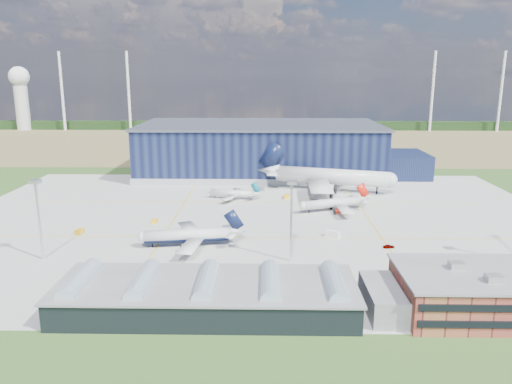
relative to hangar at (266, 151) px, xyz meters
name	(u,v)px	position (x,y,z in m)	size (l,w,h in m)	color
ground	(257,228)	(-2.81, -94.80, -11.62)	(600.00, 600.00, 0.00)	#2F4A1C
apron	(257,220)	(-2.81, -84.80, -11.59)	(220.00, 160.00, 0.08)	#9C9C97
farmland	(262,141)	(-2.81, 125.20, -11.62)	(600.00, 220.00, 0.01)	olive
treeline	(263,125)	(-2.81, 205.20, -7.62)	(600.00, 8.00, 8.00)	black
horizon_dressing	(52,92)	(-194.11, 199.58, 22.58)	(440.20, 18.00, 70.00)	silver
hangar	(266,151)	(0.00, 0.00, 0.00)	(145.00, 62.00, 26.10)	black
ops_building	(504,292)	(52.20, -154.81, -6.82)	(46.00, 23.00, 10.90)	maroon
glass_concourse	(223,295)	(-9.26, -154.80, -7.93)	(78.00, 23.00, 8.60)	black
light_mast_west	(38,207)	(-62.81, -124.80, 3.82)	(2.60, 2.60, 23.00)	silver
light_mast_center	(291,208)	(7.19, -124.80, 3.82)	(2.60, 2.60, 23.00)	silver
airliner_navy	(186,229)	(-23.80, -112.98, -6.25)	(32.88, 32.17, 10.72)	silver
airliner_red	(332,199)	(25.27, -72.80, -6.69)	(30.24, 29.58, 9.86)	silver
airliner_widebody	(332,168)	(29.29, -39.80, -1.28)	(63.38, 62.01, 20.67)	silver
airliner_regional	(232,190)	(-14.06, -54.80, -7.81)	(23.35, 22.84, 7.61)	silver
gse_tug_a	(79,232)	(-60.86, -101.83, -10.91)	(2.08, 3.40, 1.42)	yellow
gse_tug_b	(155,221)	(-38.87, -89.32, -11.01)	(1.86, 2.79, 1.21)	yellow
gse_van_b	(333,234)	(21.66, -103.83, -10.56)	(2.11, 4.60, 2.11)	white
gse_tug_c	(286,197)	(8.84, -53.16, -10.88)	(2.12, 3.39, 1.48)	yellow
gse_cart_b	(231,196)	(-14.58, -52.80, -10.93)	(2.12, 3.18, 1.38)	white
gse_van_c	(308,280)	(10.71, -140.72, -10.52)	(2.18, 4.55, 2.18)	white
car_a	(389,246)	(37.23, -113.79, -11.04)	(1.37, 3.40, 1.16)	#99999E
car_b	(478,287)	(52.04, -142.80, -11.02)	(1.26, 3.60, 1.19)	#99999E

